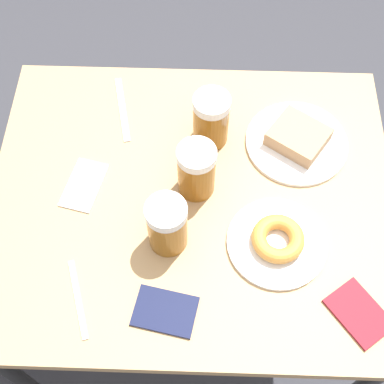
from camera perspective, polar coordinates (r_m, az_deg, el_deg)
The scene contains 12 objects.
ground_plane at distance 1.93m, azimuth 0.00°, elevation -11.83°, with size 8.00×8.00×0.00m, color #333338.
table at distance 1.29m, azimuth 0.00°, elevation -2.06°, with size 0.78×0.93×0.77m.
plate_with_cake at distance 1.32m, azimuth 11.17°, elevation 5.49°, with size 0.25×0.25×0.05m.
plate_with_donut at distance 1.17m, azimuth 9.08°, elevation -5.17°, with size 0.22×0.22×0.04m.
beer_mug_left at distance 1.11m, azimuth -2.67°, elevation -3.55°, with size 0.09×0.09×0.14m.
beer_mug_center at distance 1.26m, azimuth 2.04°, elevation 7.74°, with size 0.09×0.09×0.14m.
beer_mug_right at distance 1.18m, azimuth 0.47°, elevation 2.35°, with size 0.09×0.09×0.14m.
napkin_folded at distance 1.26m, azimuth -11.45°, elevation 0.73°, with size 0.15×0.10×0.00m.
fork at distance 1.15m, azimuth -12.07°, elevation -11.08°, with size 0.17×0.07×0.00m.
knife at distance 1.38m, azimuth -7.43°, elevation 8.77°, with size 0.20×0.06×0.00m.
passport_near_edge at distance 1.12m, azimuth -2.90°, elevation -12.58°, with size 0.11×0.14×0.01m.
passport_far_edge at distance 1.16m, azimuth 17.38°, elevation -12.22°, with size 0.15×0.15×0.01m.
Camera 1 is at (-0.61, -0.02, 1.84)m, focal length 50.00 mm.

